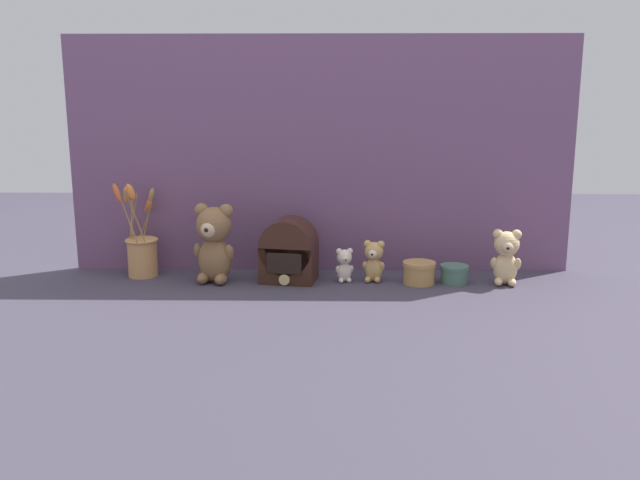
{
  "coord_description": "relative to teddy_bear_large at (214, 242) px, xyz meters",
  "views": [
    {
      "loc": [
        0.04,
        -2.08,
        0.59
      ],
      "look_at": [
        0.0,
        0.02,
        0.13
      ],
      "focal_mm": 38.0,
      "sensor_mm": 36.0,
      "label": 1
    }
  ],
  "objects": [
    {
      "name": "ground_plane",
      "position": [
        0.33,
        -0.0,
        -0.13
      ],
      "size": [
        4.0,
        4.0,
        0.0
      ],
      "primitive_type": "plane",
      "color": "#3D3847"
    },
    {
      "name": "backdrop_wall",
      "position": [
        0.33,
        0.17,
        0.26
      ],
      "size": [
        1.67,
        0.02,
        0.78
      ],
      "color": "#704C70",
      "rests_on": "ground"
    },
    {
      "name": "teddy_bear_large",
      "position": [
        0.0,
        0.0,
        0.0
      ],
      "size": [
        0.14,
        0.13,
        0.25
      ],
      "color": "olive",
      "rests_on": "ground"
    },
    {
      "name": "teddy_bear_medium",
      "position": [
        0.92,
        -0.01,
        -0.04
      ],
      "size": [
        0.1,
        0.09,
        0.18
      ],
      "color": "#DBBC84",
      "rests_on": "ground"
    },
    {
      "name": "teddy_bear_small",
      "position": [
        0.51,
        0.01,
        -0.06
      ],
      "size": [
        0.08,
        0.07,
        0.13
      ],
      "color": "tan",
      "rests_on": "ground"
    },
    {
      "name": "teddy_bear_tiny",
      "position": [
        0.41,
        0.01,
        -0.07
      ],
      "size": [
        0.06,
        0.06,
        0.11
      ],
      "color": "beige",
      "rests_on": "ground"
    },
    {
      "name": "flower_vase",
      "position": [
        -0.25,
        0.07,
        -0.04
      ],
      "size": [
        0.12,
        0.18,
        0.32
      ],
      "color": "tan",
      "rests_on": "ground"
    },
    {
      "name": "vintage_radio",
      "position": [
        0.24,
        0.02,
        -0.04
      ],
      "size": [
        0.19,
        0.16,
        0.2
      ],
      "color": "#381E14",
      "rests_on": "ground"
    },
    {
      "name": "decorative_tin_tall",
      "position": [
        0.65,
        -0.01,
        -0.1
      ],
      "size": [
        0.1,
        0.1,
        0.07
      ],
      "color": "tan",
      "rests_on": "ground"
    },
    {
      "name": "decorative_tin_short",
      "position": [
        0.76,
        0.0,
        -0.1
      ],
      "size": [
        0.09,
        0.09,
        0.06
      ],
      "color": "#47705B",
      "rests_on": "ground"
    }
  ]
}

